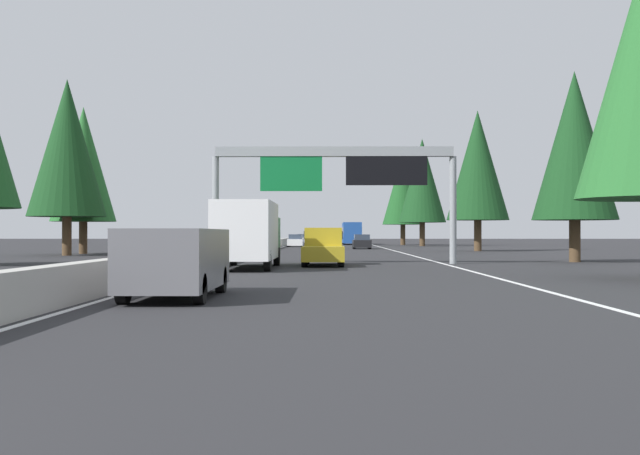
# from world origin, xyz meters

# --- Properties ---
(ground_plane) EXTENTS (320.00, 320.00, 0.00)m
(ground_plane) POSITION_xyz_m (60.00, 0.00, 0.00)
(ground_plane) COLOR #262628
(median_barrier) EXTENTS (180.00, 0.56, 0.90)m
(median_barrier) POSITION_xyz_m (80.00, 0.30, 0.45)
(median_barrier) COLOR #ADAAA3
(median_barrier) RESTS_ON ground
(shoulder_stripe_right) EXTENTS (160.00, 0.16, 0.01)m
(shoulder_stripe_right) POSITION_xyz_m (70.00, -11.52, 0.01)
(shoulder_stripe_right) COLOR silver
(shoulder_stripe_right) RESTS_ON ground
(shoulder_stripe_median) EXTENTS (160.00, 0.16, 0.01)m
(shoulder_stripe_median) POSITION_xyz_m (70.00, -0.25, 0.01)
(shoulder_stripe_median) COLOR silver
(shoulder_stripe_median) RESTS_ON ground
(sign_gantry_overhead) EXTENTS (0.50, 12.68, 6.07)m
(sign_gantry_overhead) POSITION_xyz_m (35.46, -6.04, 4.83)
(sign_gantry_overhead) COLOR gray
(sign_gantry_overhead) RESTS_ON ground
(minivan_near_center) EXTENTS (5.00, 1.95, 1.69)m
(minivan_near_center) POSITION_xyz_m (14.18, -1.85, 0.95)
(minivan_near_center) COLOR slate
(minivan_near_center) RESTS_ON ground
(pickup_far_center) EXTENTS (5.60, 2.00, 1.86)m
(pickup_far_center) POSITION_xyz_m (33.83, -5.31, 0.91)
(pickup_far_center) COLOR #AD931E
(pickup_far_center) RESTS_ON ground
(sedan_mid_left) EXTENTS (4.40, 1.80, 1.47)m
(sedan_mid_left) POSITION_xyz_m (74.48, -8.95, 0.68)
(sedan_mid_left) COLOR black
(sedan_mid_left) RESTS_ON ground
(bus_distant_a) EXTENTS (11.50, 2.55, 3.10)m
(bus_distant_a) POSITION_xyz_m (106.46, -8.83, 1.72)
(bus_distant_a) COLOR #1E4793
(bus_distant_a) RESTS_ON ground
(sedan_distant_b) EXTENTS (4.40, 1.80, 1.47)m
(sedan_distant_b) POSITION_xyz_m (86.95, -1.67, 0.68)
(sedan_distant_b) COLOR white
(sedan_distant_b) RESTS_ON ground
(sedan_far_left) EXTENTS (4.40, 1.80, 1.47)m
(sedan_far_left) POSITION_xyz_m (116.24, -1.56, 0.68)
(sedan_far_left) COLOR silver
(sedan_far_left) RESTS_ON ground
(box_truck_near_right) EXTENTS (8.50, 2.40, 2.95)m
(box_truck_near_right) POSITION_xyz_m (30.12, -1.98, 1.61)
(box_truck_near_right) COLOR white
(box_truck_near_right) RESTS_ON ground
(oncoming_near) EXTENTS (4.40, 1.80, 1.47)m
(oncoming_near) POSITION_xyz_m (48.27, 2.95, 0.68)
(oncoming_near) COLOR maroon
(oncoming_near) RESTS_ON ground
(oncoming_far) EXTENTS (5.60, 2.00, 1.86)m
(oncoming_far) POSITION_xyz_m (47.07, 6.35, 0.91)
(oncoming_far) COLOR maroon
(oncoming_far) RESTS_ON ground
(conifer_right_near) EXTENTS (4.64, 4.64, 10.55)m
(conifer_right_near) POSITION_xyz_m (38.17, -19.14, 6.41)
(conifer_right_near) COLOR #4C3823
(conifer_right_near) RESTS_ON ground
(conifer_right_mid) EXTENTS (5.53, 5.53, 12.57)m
(conifer_right_mid) POSITION_xyz_m (64.65, -18.87, 7.64)
(conifer_right_mid) COLOR #4C3823
(conifer_right_mid) RESTS_ON ground
(conifer_right_far) EXTENTS (5.89, 5.89, 13.38)m
(conifer_right_far) POSITION_xyz_m (91.97, -17.21, 8.14)
(conifer_right_far) COLOR #4C3823
(conifer_right_far) RESTS_ON ground
(conifer_right_distant) EXTENTS (5.56, 5.56, 12.64)m
(conifer_right_distant) POSITION_xyz_m (100.81, -15.65, 7.68)
(conifer_right_distant) COLOR #4C3823
(conifer_right_distant) RESTS_ON ground
(conifer_left_near) EXTENTS (5.54, 5.54, 12.60)m
(conifer_left_near) POSITION_xyz_m (50.33, 13.07, 7.66)
(conifer_left_near) COLOR #4C3823
(conifer_left_near) RESTS_ON ground
(conifer_left_mid) EXTENTS (4.99, 4.99, 11.35)m
(conifer_left_mid) POSITION_xyz_m (54.94, 13.36, 6.90)
(conifer_left_mid) COLOR #4C3823
(conifer_left_mid) RESTS_ON ground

